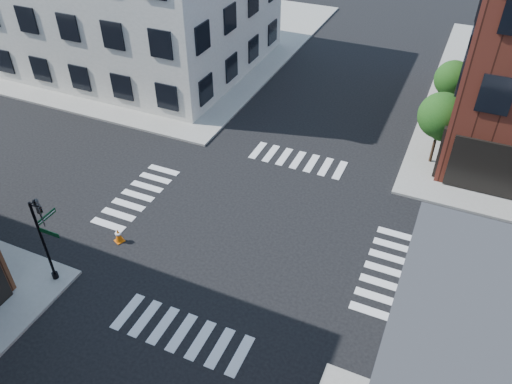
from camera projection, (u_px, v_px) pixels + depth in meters
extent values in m
plane|color=black|center=(251.00, 230.00, 25.81)|extent=(120.00, 120.00, 0.00)
cube|color=gray|center=(142.00, 34.00, 47.65)|extent=(30.00, 30.00, 0.15)
cylinder|color=black|center=(432.00, 151.00, 30.07)|extent=(0.18, 0.18, 1.47)
cylinder|color=black|center=(435.00, 140.00, 29.62)|extent=(0.12, 0.12, 1.47)
sphere|color=black|center=(442.00, 115.00, 28.59)|extent=(2.69, 2.69, 2.69)
sphere|color=black|center=(444.00, 125.00, 28.77)|extent=(1.85, 1.85, 1.85)
cylinder|color=black|center=(445.00, 108.00, 34.44)|extent=(0.18, 0.18, 1.33)
cylinder|color=black|center=(448.00, 100.00, 34.04)|extent=(0.12, 0.12, 1.33)
sphere|color=black|center=(453.00, 79.00, 33.10)|extent=(2.43, 2.43, 2.43)
sphere|color=black|center=(455.00, 87.00, 33.25)|extent=(1.67, 1.67, 1.67)
cylinder|color=black|center=(44.00, 244.00, 21.68)|extent=(0.12, 0.12, 4.60)
cylinder|color=black|center=(55.00, 275.00, 22.90)|extent=(0.28, 0.28, 0.30)
cube|color=#053819|center=(49.00, 233.00, 20.98)|extent=(1.10, 0.03, 0.22)
cube|color=#053819|center=(46.00, 217.00, 21.40)|extent=(0.03, 1.10, 0.22)
imported|color=black|center=(42.00, 217.00, 20.65)|extent=(0.22, 0.18, 1.10)
imported|color=black|center=(38.00, 210.00, 20.98)|extent=(0.18, 0.22, 1.10)
cube|color=#BBBBBE|center=(465.00, 296.00, 20.17)|extent=(2.20, 2.63, 2.17)
cube|color=black|center=(441.00, 281.00, 20.28)|extent=(0.13, 2.07, 0.98)
cylinder|color=black|center=(455.00, 334.00, 20.06)|extent=(1.09, 0.39, 1.09)
cylinder|color=black|center=(462.00, 294.00, 21.69)|extent=(1.09, 0.39, 1.09)
cube|color=#CB5909|center=(120.00, 241.00, 25.12)|extent=(0.57, 0.57, 0.05)
cone|color=#CB5909|center=(118.00, 235.00, 24.89)|extent=(0.54, 0.54, 0.80)
cylinder|color=white|center=(118.00, 233.00, 24.82)|extent=(0.31, 0.31, 0.09)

